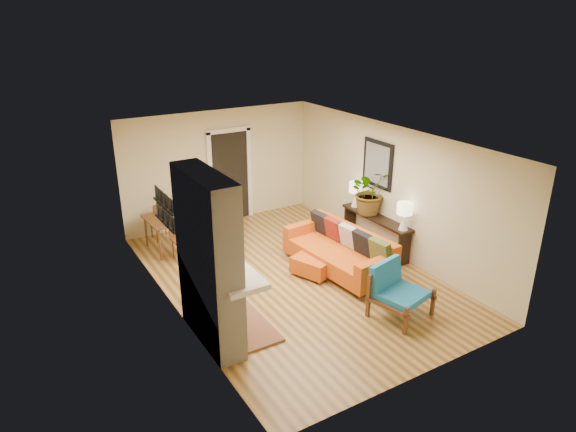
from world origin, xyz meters
name	(u,v)px	position (x,y,z in m)	size (l,w,h in m)	color
room_shell	(255,173)	(0.60, 2.63, 1.24)	(6.50, 6.50, 6.50)	tan
fireplace	(211,263)	(-2.00, -1.00, 1.24)	(1.09, 1.68, 2.60)	white
sofa	(342,251)	(0.95, -0.20, 0.39)	(1.15, 2.32, 0.88)	silver
ottoman	(315,263)	(0.43, -0.09, 0.21)	(0.92, 0.92, 0.36)	silver
blue_chair	(396,288)	(0.76, -1.89, 0.47)	(0.99, 0.98, 0.87)	brown
dining_table	(167,224)	(-1.58, 2.35, 0.56)	(0.72, 1.61, 0.86)	brown
console_table	(376,223)	(2.07, 0.16, 0.58)	(0.34, 1.85, 0.72)	black
lamp_near	(404,213)	(2.07, -0.62, 1.06)	(0.30, 0.30, 0.54)	white
lamp_far	(356,191)	(2.07, 0.85, 1.06)	(0.30, 0.30, 0.54)	white
houseplant	(370,191)	(2.06, 0.39, 1.20)	(0.85, 0.74, 0.95)	#1E5919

